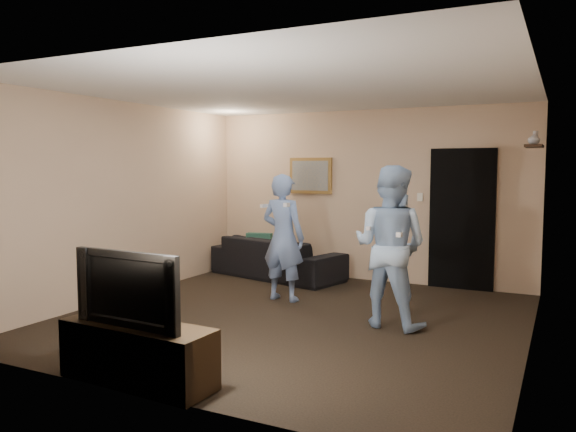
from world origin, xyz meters
The scene contains 19 objects.
ground centered at (0.00, 0.00, 0.00)m, with size 5.00×5.00×0.00m, color black.
ceiling centered at (0.00, 0.00, 2.60)m, with size 5.00×5.00×0.04m, color silver.
wall_back centered at (0.00, 2.50, 1.30)m, with size 5.00×0.04×2.60m, color tan.
wall_front centered at (0.00, -2.50, 1.30)m, with size 5.00×0.04×2.60m, color tan.
wall_left centered at (-2.50, 0.00, 1.30)m, with size 0.04×5.00×2.60m, color tan.
wall_right centered at (2.50, 0.00, 1.30)m, with size 0.04×5.00×2.60m, color tan.
sofa centered at (-1.29, 2.05, 0.32)m, with size 2.17×0.85×0.63m, color black.
throw_pillow centered at (-1.61, 2.05, 0.48)m, with size 0.41×0.13×0.41m, color #174539.
painting_frame centered at (-0.90, 2.48, 1.60)m, with size 0.72×0.05×0.57m, color olive.
painting_canvas centered at (-0.90, 2.45, 1.60)m, with size 0.62×0.01×0.47m, color slate.
doorway centered at (1.45, 2.47, 1.00)m, with size 0.90×0.06×2.00m, color black.
light_switch centered at (0.85, 2.48, 1.30)m, with size 0.08×0.02×0.12m, color silver.
wall_shelf centered at (2.39, 1.80, 1.99)m, with size 0.20×0.60×0.03m, color black.
shelf_vase centered at (2.39, 1.66, 2.08)m, with size 0.14×0.14×0.14m, color #AFAEB3.
shelf_figurine centered at (2.39, 1.99, 2.09)m, with size 0.06×0.06×0.18m, color #BBBBC0.
tv_console centered at (-0.27, -2.33, 0.25)m, with size 1.33×0.43×0.48m, color black.
television centered at (-0.27, -2.33, 0.79)m, with size 1.04×0.14×0.60m, color black.
wii_player_left centered at (-0.51, 0.74, 0.82)m, with size 0.63×0.51×1.65m.
wii_player_right centered at (1.07, 0.19, 0.88)m, with size 0.94×0.78×1.75m.
Camera 1 is at (2.76, -5.71, 1.74)m, focal length 35.00 mm.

